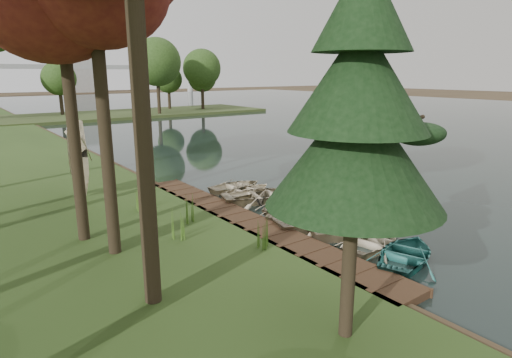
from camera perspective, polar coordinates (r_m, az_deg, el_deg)
ground at (r=18.97m, az=2.66°, el=-5.31°), size 300.00×300.00×0.00m
water at (r=53.81m, az=14.08°, el=6.88°), size 130.00×200.00×0.05m
boardwalk at (r=18.00m, az=-1.31°, el=-5.86°), size 1.60×16.00×0.30m
peninsula at (r=66.98m, az=-19.89°, el=7.96°), size 50.00×14.00×0.45m
far_trees at (r=65.81m, az=-23.18°, el=13.01°), size 45.60×5.60×8.80m
bridge at (r=135.91m, az=-27.36°, el=12.78°), size 95.90×4.00×8.60m
building_a at (r=159.32m, az=-22.30°, el=13.93°), size 10.00×8.00×18.00m
rowboat_0 at (r=15.48m, az=19.49°, el=-9.12°), size 3.92×3.35×0.69m
rowboat_1 at (r=16.26m, az=15.46°, el=-7.82°), size 3.28×2.56×0.62m
rowboat_2 at (r=17.33m, az=13.24°, el=-5.96°), size 4.68×4.01×0.82m
rowboat_3 at (r=17.97m, az=8.30°, el=-5.07°), size 4.28×3.47×0.78m
rowboat_4 at (r=19.17m, az=4.97°, el=-3.86°), size 4.12×3.62×0.71m
rowboat_5 at (r=20.06m, az=4.13°, el=-3.11°), size 3.84×3.37×0.66m
rowboat_6 at (r=21.18m, az=0.62°, el=-1.95°), size 4.47×3.71×0.80m
rowboat_7 at (r=22.12m, az=-1.07°, el=-1.44°), size 3.64×2.96×0.66m
rowboat_8 at (r=23.18m, az=-2.69°, el=-0.77°), size 3.06×2.19×0.63m
stored_rowboat at (r=22.75m, az=-21.97°, el=-1.23°), size 3.87×2.83×0.78m
tree_4 at (r=16.27m, az=-24.68°, el=20.84°), size 3.96×3.96×10.03m
pine_tree at (r=9.13m, az=13.42°, el=8.82°), size 3.80×3.80×8.25m
reeds_0 at (r=14.93m, az=0.98°, el=-7.30°), size 0.60×0.60×1.08m
reeds_1 at (r=16.01m, az=-10.15°, el=-5.96°), size 0.60×0.60×1.12m
reeds_2 at (r=17.69m, az=-8.88°, el=-4.01°), size 0.60×0.60×1.09m
reeds_3 at (r=19.73m, az=-15.31°, el=-2.69°), size 0.60×0.60×0.94m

